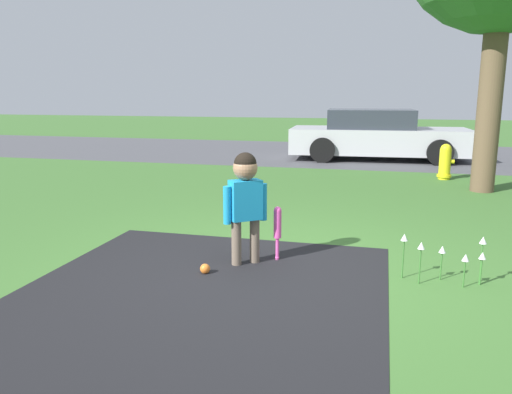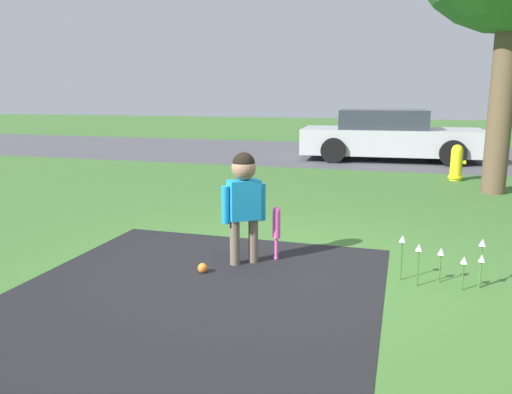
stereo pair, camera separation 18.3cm
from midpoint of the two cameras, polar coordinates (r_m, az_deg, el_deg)
ground_plane at (r=4.58m, az=2.81°, el=-8.73°), size 60.00×60.00×0.00m
street_strip at (r=13.89m, az=12.29°, el=4.82°), size 40.00×6.00×0.01m
child at (r=4.66m, az=-0.27°, el=0.52°), size 0.36×0.31×1.07m
baseball_bat at (r=4.84m, az=3.44°, el=-3.32°), size 0.08×0.08×0.54m
sports_ball at (r=4.60m, az=-4.98°, el=-8.10°), size 0.09×0.09×0.09m
fire_hydrant at (r=10.13m, az=22.42°, el=3.62°), size 0.30×0.27×0.68m
parked_car at (r=12.77m, az=15.35°, el=6.71°), size 4.38×2.11×1.23m
flower_bed at (r=4.54m, az=22.15°, el=-5.92°), size 0.70×0.20×0.42m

